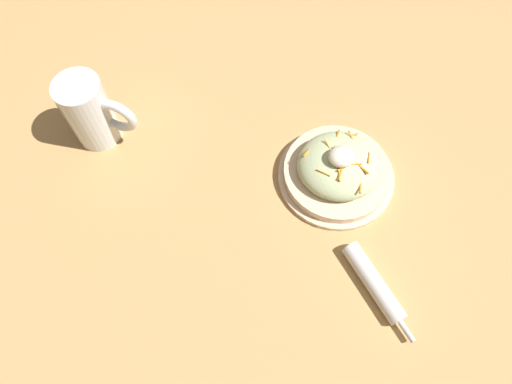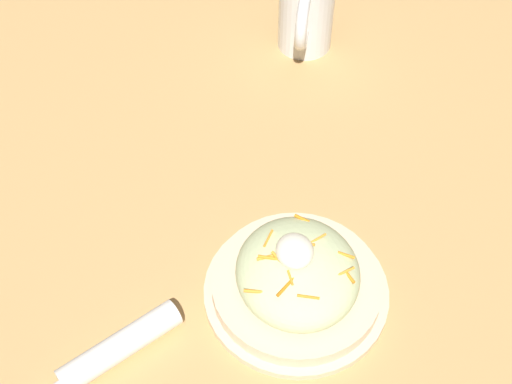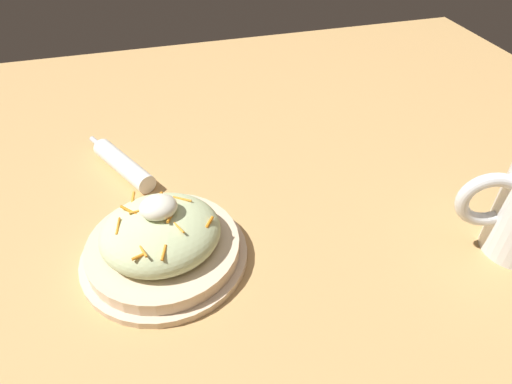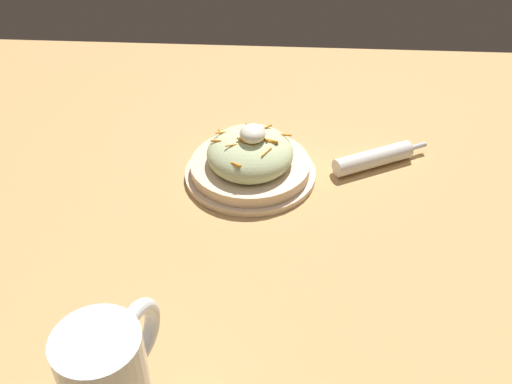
# 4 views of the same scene
# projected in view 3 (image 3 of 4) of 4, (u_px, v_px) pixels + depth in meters

# --- Properties ---
(ground_plane) EXTENTS (1.43, 1.43, 0.00)m
(ground_plane) POSITION_uv_depth(u_px,v_px,m) (300.00, 223.00, 0.65)
(ground_plane) COLOR tan
(salad_plate) EXTENTS (0.22, 0.22, 0.10)m
(salad_plate) POSITION_uv_depth(u_px,v_px,m) (162.00, 241.00, 0.57)
(salad_plate) COLOR beige
(salad_plate) RESTS_ON ground_plane
(napkin_roll) EXTENTS (0.10, 0.17, 0.03)m
(napkin_roll) POSITION_uv_depth(u_px,v_px,m) (123.00, 164.00, 0.73)
(napkin_roll) COLOR white
(napkin_roll) RESTS_ON ground_plane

